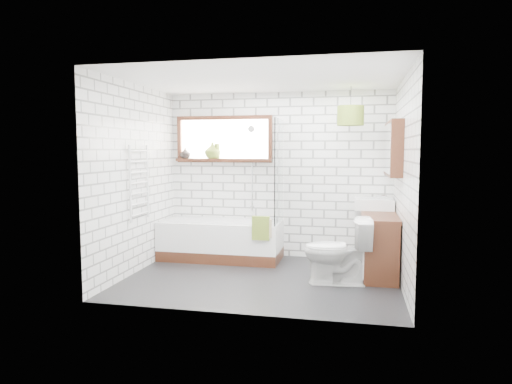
% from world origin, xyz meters
% --- Properties ---
extents(floor, '(3.40, 2.60, 0.01)m').
position_xyz_m(floor, '(0.00, 0.00, -0.01)').
color(floor, black).
rests_on(floor, ground).
extents(ceiling, '(3.40, 2.60, 0.01)m').
position_xyz_m(ceiling, '(0.00, 0.00, 2.50)').
color(ceiling, white).
rests_on(ceiling, ground).
extents(wall_back, '(3.40, 0.01, 2.50)m').
position_xyz_m(wall_back, '(0.00, 1.30, 1.25)').
color(wall_back, white).
rests_on(wall_back, ground).
extents(wall_front, '(3.40, 0.01, 2.50)m').
position_xyz_m(wall_front, '(0.00, -1.30, 1.25)').
color(wall_front, white).
rests_on(wall_front, ground).
extents(wall_left, '(0.01, 2.60, 2.50)m').
position_xyz_m(wall_left, '(-1.70, 0.00, 1.25)').
color(wall_left, white).
rests_on(wall_left, ground).
extents(wall_right, '(0.01, 2.60, 2.50)m').
position_xyz_m(wall_right, '(1.70, 0.00, 1.25)').
color(wall_right, white).
rests_on(wall_right, ground).
extents(window, '(1.52, 0.16, 0.68)m').
position_xyz_m(window, '(-0.85, 1.26, 1.80)').
color(window, '#35180E').
rests_on(window, wall_back).
extents(towel_radiator, '(0.06, 0.52, 1.00)m').
position_xyz_m(towel_radiator, '(-1.66, 0.00, 1.20)').
color(towel_radiator, white).
rests_on(towel_radiator, wall_left).
extents(mirror_cabinet, '(0.16, 1.20, 0.70)m').
position_xyz_m(mirror_cabinet, '(1.62, 0.60, 1.65)').
color(mirror_cabinet, '#35180E').
rests_on(mirror_cabinet, wall_right).
extents(shower_riser, '(0.02, 0.02, 1.30)m').
position_xyz_m(shower_riser, '(-0.40, 1.26, 1.35)').
color(shower_riser, silver).
rests_on(shower_riser, wall_back).
extents(bathtub, '(1.78, 0.79, 0.58)m').
position_xyz_m(bathtub, '(-0.80, 0.91, 0.29)').
color(bathtub, white).
rests_on(bathtub, floor).
extents(shower_screen, '(0.02, 0.72, 1.50)m').
position_xyz_m(shower_screen, '(0.07, 0.91, 1.33)').
color(shower_screen, white).
rests_on(shower_screen, bathtub).
extents(towel_green, '(0.24, 0.07, 0.33)m').
position_xyz_m(towel_green, '(-0.11, 0.51, 0.56)').
color(towel_green, olive).
rests_on(towel_green, bathtub).
extents(towel_beige, '(0.19, 0.05, 0.25)m').
position_xyz_m(towel_beige, '(-0.06, 0.51, 0.56)').
color(towel_beige, tan).
rests_on(towel_beige, bathtub).
extents(vanity, '(0.45, 1.39, 0.79)m').
position_xyz_m(vanity, '(1.48, 0.60, 0.40)').
color(vanity, '#35180E').
rests_on(vanity, floor).
extents(basin, '(0.53, 0.47, 0.16)m').
position_xyz_m(basin, '(1.42, 1.03, 0.87)').
color(basin, white).
rests_on(basin, vanity).
extents(tap, '(0.04, 0.04, 0.16)m').
position_xyz_m(tap, '(1.58, 1.03, 0.92)').
color(tap, silver).
rests_on(tap, vanity).
extents(toilet, '(0.52, 0.84, 0.82)m').
position_xyz_m(toilet, '(0.95, -0.03, 0.41)').
color(toilet, white).
rests_on(toilet, floor).
extents(vase_olive, '(0.29, 0.29, 0.25)m').
position_xyz_m(vase_olive, '(-1.03, 1.23, 1.61)').
color(vase_olive, olive).
rests_on(vase_olive, window).
extents(vase_dark, '(0.17, 0.17, 0.17)m').
position_xyz_m(vase_dark, '(-1.48, 1.23, 1.56)').
color(vase_dark, black).
rests_on(vase_dark, window).
extents(bottle, '(0.10, 0.10, 0.23)m').
position_xyz_m(bottle, '(-0.95, 1.23, 1.60)').
color(bottle, olive).
rests_on(bottle, window).
extents(pendant, '(0.36, 0.36, 0.27)m').
position_xyz_m(pendant, '(1.07, 0.85, 2.10)').
color(pendant, olive).
rests_on(pendant, ceiling).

